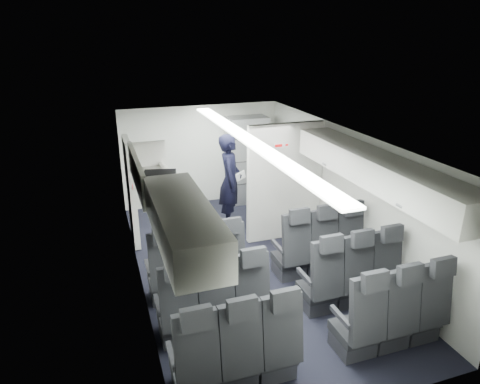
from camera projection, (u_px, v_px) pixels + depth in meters
cabin_shell at (248, 202)px, 6.60m from camera, size 3.41×6.01×2.16m
seat_row_front at (260, 260)px, 6.38m from camera, size 3.33×0.56×1.24m
seat_row_mid at (285, 292)px, 5.58m from camera, size 3.33×0.56×1.24m
seat_row_rear at (319, 336)px, 4.79m from camera, size 3.33×0.56×1.24m
overhead_bin_left_rear at (183, 223)px, 4.15m from camera, size 0.53×1.80×0.40m
overhead_bin_left_front_open at (154, 180)px, 5.72m from camera, size 0.64×1.70×0.72m
overhead_bin_right_rear at (419, 190)px, 4.99m from camera, size 0.53×1.80×0.40m
overhead_bin_right_front at (340, 152)px, 6.54m from camera, size 0.53×1.70×0.40m
bulkhead_partition at (285, 182)px, 7.62m from camera, size 1.40×0.15×2.13m
galley_unit at (247, 160)px, 9.35m from camera, size 0.85×0.52×1.90m
boarding_door at (131, 191)px, 7.54m from camera, size 0.12×1.27×1.86m
flight_attendant at (230, 181)px, 8.14m from camera, size 0.64×0.78×1.84m
carry_on_bag at (160, 181)px, 5.38m from camera, size 0.45×0.36×0.24m
papers at (241, 176)px, 8.12m from camera, size 0.21×0.09×0.15m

